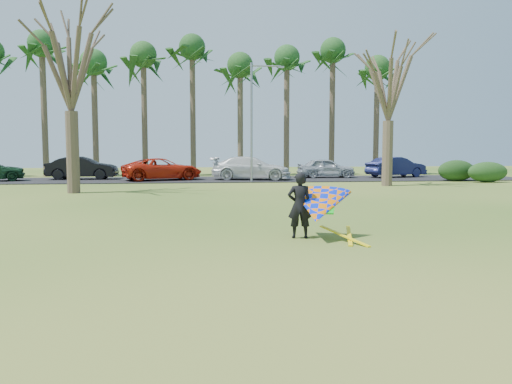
{
  "coord_description": "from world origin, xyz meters",
  "views": [
    {
      "loc": [
        -1.57,
        -11.62,
        2.3
      ],
      "look_at": [
        0.0,
        2.0,
        1.1
      ],
      "focal_mm": 35.0,
      "sensor_mm": 36.0,
      "label": 1
    }
  ],
  "objects": [
    {
      "name": "car_4",
      "position": [
        8.2,
        25.97,
        0.81
      ],
      "size": [
        4.39,
        1.78,
        1.5
      ],
      "primitive_type": "imported",
      "rotation": [
        0.0,
        0.0,
        1.57
      ],
      "color": "#A5ACB3",
      "rests_on": "parking_strip"
    },
    {
      "name": "car_2",
      "position": [
        -4.13,
        24.28,
        0.84
      ],
      "size": [
        6.13,
        4.3,
        1.55
      ],
      "primitive_type": "imported",
      "rotation": [
        0.0,
        0.0,
        1.91
      ],
      "color": "red",
      "rests_on": "parking_strip"
    },
    {
      "name": "palm_4",
      "position": [
        -6.0,
        31.0,
        9.85
      ],
      "size": [
        4.84,
        4.84,
        11.54
      ],
      "color": "#46362A",
      "rests_on": "ground"
    },
    {
      "name": "car_1",
      "position": [
        -10.0,
        25.94,
        0.88
      ],
      "size": [
        5.03,
        1.88,
        1.64
      ],
      "primitive_type": "imported",
      "rotation": [
        0.0,
        0.0,
        1.54
      ],
      "color": "black",
      "rests_on": "parking_strip"
    },
    {
      "name": "car_5",
      "position": [
        13.78,
        25.83,
        0.85
      ],
      "size": [
        5.07,
        3.03,
        1.58
      ],
      "primitive_type": "imported",
      "rotation": [
        0.0,
        0.0,
        1.87
      ],
      "color": "#181C48",
      "rests_on": "parking_strip"
    },
    {
      "name": "hedge_near",
      "position": [
        17.98,
        20.22,
        0.7
      ],
      "size": [
        2.8,
        1.27,
        1.4
      ],
      "primitive_type": "ellipsoid",
      "color": "#193A15",
      "rests_on": "ground"
    },
    {
      "name": "palm_7",
      "position": [
        6.0,
        31.0,
        9.85
      ],
      "size": [
        4.84,
        4.84,
        11.54
      ],
      "color": "brown",
      "rests_on": "ground"
    },
    {
      "name": "palm_6",
      "position": [
        2.0,
        31.0,
        9.17
      ],
      "size": [
        4.84,
        4.84,
        10.84
      ],
      "color": "brown",
      "rests_on": "ground"
    },
    {
      "name": "palm_3",
      "position": [
        -10.0,
        31.0,
        9.17
      ],
      "size": [
        4.84,
        4.84,
        10.84
      ],
      "color": "#4A3B2C",
      "rests_on": "ground"
    },
    {
      "name": "palm_2",
      "position": [
        -14.0,
        31.0,
        10.52
      ],
      "size": [
        4.84,
        4.84,
        12.24
      ],
      "color": "#46372A",
      "rests_on": "ground"
    },
    {
      "name": "bare_tree_left",
      "position": [
        -8.0,
        15.0,
        6.92
      ],
      "size": [
        6.6,
        6.6,
        9.7
      ],
      "color": "#4D3D2E",
      "rests_on": "ground"
    },
    {
      "name": "palm_8",
      "position": [
        10.0,
        31.0,
        10.52
      ],
      "size": [
        4.84,
        4.84,
        12.24
      ],
      "color": "#47362B",
      "rests_on": "ground"
    },
    {
      "name": "bare_tree_right",
      "position": [
        10.0,
        18.0,
        6.57
      ],
      "size": [
        6.27,
        6.27,
        9.21
      ],
      "color": "#4B3D2D",
      "rests_on": "ground"
    },
    {
      "name": "hedge_far",
      "position": [
        16.51,
        21.65,
        0.75
      ],
      "size": [
        2.68,
        1.26,
        1.49
      ],
      "primitive_type": "ellipsoid",
      "color": "#163312",
      "rests_on": "ground"
    },
    {
      "name": "car_3",
      "position": [
        2.21,
        24.07,
        0.89
      ],
      "size": [
        6.06,
        3.41,
        1.66
      ],
      "primitive_type": "imported",
      "rotation": [
        0.0,
        0.0,
        1.37
      ],
      "color": "silver",
      "rests_on": "parking_strip"
    },
    {
      "name": "palm_5",
      "position": [
        -2.0,
        31.0,
        10.52
      ],
      "size": [
        4.84,
        4.84,
        12.24
      ],
      "color": "brown",
      "rests_on": "ground"
    },
    {
      "name": "streetlight",
      "position": [
        2.16,
        22.0,
        4.46
      ],
      "size": [
        2.28,
        0.18,
        8.0
      ],
      "color": "gray",
      "rests_on": "ground"
    },
    {
      "name": "kite_flyer",
      "position": [
        1.39,
        0.63,
        0.85
      ],
      "size": [
        2.13,
        2.39,
        2.02
      ],
      "color": "black",
      "rests_on": "ground"
    },
    {
      "name": "palm_9",
      "position": [
        14.0,
        31.0,
        9.17
      ],
      "size": [
        4.84,
        4.84,
        10.84
      ],
      "color": "brown",
      "rests_on": "ground"
    },
    {
      "name": "parking_strip",
      "position": [
        0.0,
        25.0,
        0.03
      ],
      "size": [
        46.0,
        7.0,
        0.06
      ],
      "primitive_type": "cube",
      "color": "black",
      "rests_on": "ground"
    },
    {
      "name": "ground",
      "position": [
        0.0,
        0.0,
        0.0
      ],
      "size": [
        100.0,
        100.0,
        0.0
      ],
      "primitive_type": "plane",
      "color": "#1D5111",
      "rests_on": "ground"
    }
  ]
}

